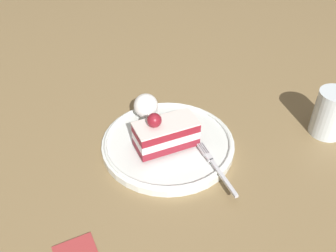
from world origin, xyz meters
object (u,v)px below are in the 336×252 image
(fork, at_px, (215,166))
(drink_glass_near, at_px, (330,115))
(dessert_plate, at_px, (168,143))
(whipped_cream_dollop, at_px, (146,106))
(cake_slice, at_px, (165,133))

(fork, bearing_deg, drink_glass_near, -140.98)
(dessert_plate, xyz_separation_m, fork, (-0.09, 0.05, 0.01))
(dessert_plate, height_order, fork, fork)
(whipped_cream_dollop, bearing_deg, fork, 142.38)
(cake_slice, xyz_separation_m, fork, (-0.09, 0.04, -0.02))
(cake_slice, relative_size, fork, 1.05)
(dessert_plate, distance_m, fork, 0.10)
(dessert_plate, xyz_separation_m, drink_glass_near, (-0.28, -0.10, 0.03))
(whipped_cream_dollop, relative_size, drink_glass_near, 0.52)
(dessert_plate, bearing_deg, fork, 149.56)
(drink_glass_near, bearing_deg, dessert_plate, 19.95)
(cake_slice, bearing_deg, dessert_plate, -94.96)
(dessert_plate, distance_m, drink_glass_near, 0.30)
(fork, height_order, drink_glass_near, drink_glass_near)
(dessert_plate, distance_m, cake_slice, 0.04)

